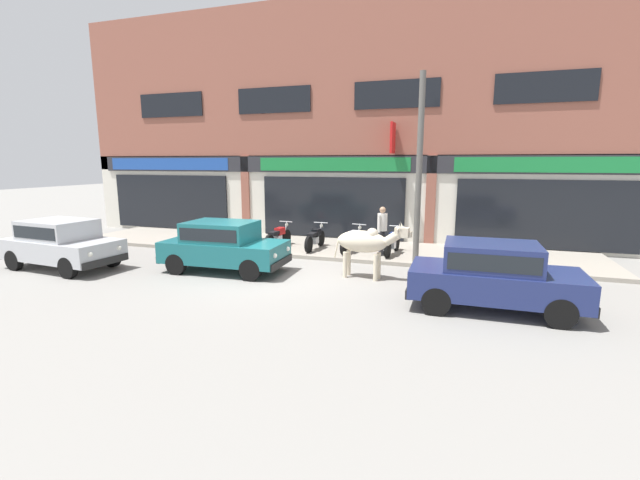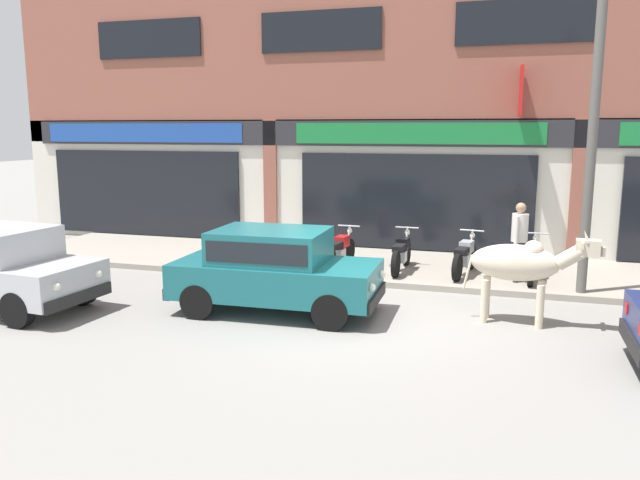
% 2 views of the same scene
% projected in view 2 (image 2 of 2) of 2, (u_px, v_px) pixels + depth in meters
% --- Properties ---
extents(ground_plane, '(90.00, 90.00, 0.00)m').
position_uv_depth(ground_plane, '(361.00, 320.00, 10.47)').
color(ground_plane, gray).
extents(sidewalk, '(19.00, 3.57, 0.12)m').
position_uv_depth(sidewalk, '(400.00, 267.00, 14.21)').
color(sidewalk, gray).
rests_on(sidewalk, ground).
extents(shop_building, '(23.00, 1.40, 9.29)m').
position_uv_depth(shop_building, '(418.00, 77.00, 15.36)').
color(shop_building, '#8E5142').
rests_on(shop_building, ground).
extents(cow, '(2.15, 0.65, 1.61)m').
position_uv_depth(cow, '(521.00, 264.00, 10.10)').
color(cow, beige).
rests_on(cow, ground).
extents(car_0, '(3.65, 1.70, 1.46)m').
position_uv_depth(car_0, '(274.00, 266.00, 10.78)').
color(car_0, black).
rests_on(car_0, ground).
extents(motorcycle_0, '(0.52, 1.81, 0.88)m').
position_uv_depth(motorcycle_0, '(340.00, 251.00, 13.72)').
color(motorcycle_0, black).
rests_on(motorcycle_0, sidewalk).
extents(motorcycle_1, '(0.52, 1.81, 0.88)m').
position_uv_depth(motorcycle_1, '(401.00, 253.00, 13.47)').
color(motorcycle_1, black).
rests_on(motorcycle_1, sidewalk).
extents(motorcycle_2, '(0.59, 1.80, 0.88)m').
position_uv_depth(motorcycle_2, '(465.00, 257.00, 13.10)').
color(motorcycle_2, black).
rests_on(motorcycle_2, sidewalk).
extents(motorcycle_3, '(0.52, 1.81, 0.88)m').
position_uv_depth(motorcycle_3, '(533.00, 261.00, 12.72)').
color(motorcycle_3, black).
rests_on(motorcycle_3, sidewalk).
extents(pedestrian, '(0.32, 0.48, 1.60)m').
position_uv_depth(pedestrian, '(520.00, 233.00, 12.42)').
color(pedestrian, '#2D2D33').
rests_on(pedestrian, sidewalk).
extents(utility_pole, '(0.18, 0.18, 5.58)m').
position_uv_depth(utility_pole, '(592.00, 143.00, 11.27)').
color(utility_pole, '#595651').
rests_on(utility_pole, sidewalk).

